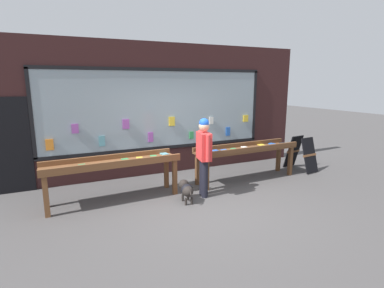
{
  "coord_description": "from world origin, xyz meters",
  "views": [
    {
      "loc": [
        -2.59,
        -5.07,
        2.39
      ],
      "look_at": [
        0.05,
        0.7,
        1.08
      ],
      "focal_mm": 28.0,
      "sensor_mm": 36.0,
      "label": 1
    }
  ],
  "objects_px": {
    "sandwich_board_sign": "(301,153)",
    "small_dog": "(186,189)",
    "person_browsing": "(204,151)",
    "display_table_left": "(113,166)",
    "display_table_right": "(246,152)"
  },
  "relations": [
    {
      "from": "sandwich_board_sign",
      "to": "small_dog",
      "type": "bearing_deg",
      "value": -175.98
    },
    {
      "from": "person_browsing",
      "to": "sandwich_board_sign",
      "type": "height_order",
      "value": "person_browsing"
    },
    {
      "from": "person_browsing",
      "to": "sandwich_board_sign",
      "type": "distance_m",
      "value": 3.43
    },
    {
      "from": "display_table_left",
      "to": "display_table_right",
      "type": "bearing_deg",
      "value": 0.04
    },
    {
      "from": "display_table_left",
      "to": "small_dog",
      "type": "bearing_deg",
      "value": -27.79
    },
    {
      "from": "display_table_right",
      "to": "sandwich_board_sign",
      "type": "height_order",
      "value": "sandwich_board_sign"
    },
    {
      "from": "display_table_right",
      "to": "person_browsing",
      "type": "xyz_separation_m",
      "value": [
        -1.46,
        -0.55,
        0.26
      ]
    },
    {
      "from": "sandwich_board_sign",
      "to": "display_table_right",
      "type": "bearing_deg",
      "value": 174.84
    },
    {
      "from": "person_browsing",
      "to": "small_dog",
      "type": "xyz_separation_m",
      "value": [
        -0.47,
        -0.15,
        -0.71
      ]
    },
    {
      "from": "display_table_left",
      "to": "small_dog",
      "type": "distance_m",
      "value": 1.56
    },
    {
      "from": "display_table_right",
      "to": "small_dog",
      "type": "relative_size",
      "value": 4.59
    },
    {
      "from": "sandwich_board_sign",
      "to": "person_browsing",
      "type": "bearing_deg",
      "value": -176.9
    },
    {
      "from": "display_table_left",
      "to": "small_dog",
      "type": "relative_size",
      "value": 4.59
    },
    {
      "from": "display_table_right",
      "to": "small_dog",
      "type": "height_order",
      "value": "display_table_right"
    },
    {
      "from": "person_browsing",
      "to": "small_dog",
      "type": "height_order",
      "value": "person_browsing"
    }
  ]
}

